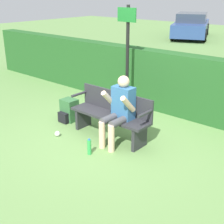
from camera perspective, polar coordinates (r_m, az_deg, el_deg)
The scene contains 9 objects.
ground_plane at distance 5.72m, azimuth -0.49°, elevation -4.54°, with size 40.00×40.00×0.00m, color #668E4C.
hedge_back at distance 6.88m, azimuth 9.61°, elevation 5.48°, with size 12.00×0.39×1.29m.
park_bench at distance 5.58m, azimuth -0.11°, elevation -0.34°, with size 1.58×0.41×0.83m.
person_seated at distance 5.25m, azimuth 1.36°, elevation 0.74°, with size 0.51×0.60×1.19m.
backpack at distance 6.39m, azimuth -7.90°, elevation 0.23°, with size 0.31×0.35×0.45m.
water_bottle at distance 5.10m, azimuth -4.18°, elevation -6.39°, with size 0.07×0.07×0.28m.
signpost at distance 6.57m, azimuth 2.80°, elevation 10.99°, with size 0.45×0.09×2.23m.
parked_car at distance 18.44m, azimuth 14.29°, elevation 15.04°, with size 3.28×4.74×1.32m.
litter_crumple at distance 5.80m, azimuth -9.95°, elevation -3.93°, with size 0.10×0.10×0.10m.
Camera 1 is at (3.39, -3.86, 2.51)m, focal length 50.00 mm.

